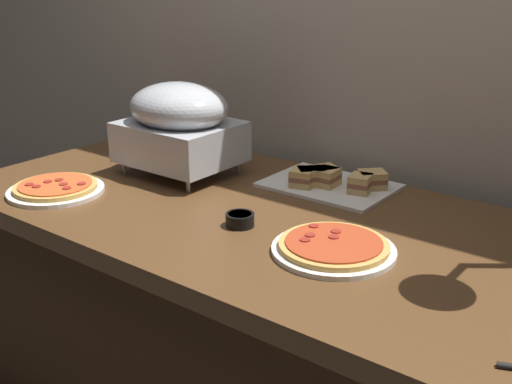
{
  "coord_description": "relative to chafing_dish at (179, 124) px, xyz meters",
  "views": [
    {
      "loc": [
        0.86,
        -1.23,
        1.37
      ],
      "look_at": [
        -0.09,
        0.0,
        0.81
      ],
      "focal_mm": 44.24,
      "sensor_mm": 36.0,
      "label": 1
    }
  ],
  "objects": [
    {
      "name": "buffet_table",
      "position": [
        0.46,
        -0.11,
        -0.53
      ],
      "size": [
        1.9,
        0.84,
        0.76
      ],
      "color": "brown",
      "rests_on": "ground_plane"
    },
    {
      "name": "sandwich_platter",
      "position": [
        0.44,
        0.16,
        -0.13
      ],
      "size": [
        0.36,
        0.26,
        0.06
      ],
      "color": "white",
      "rests_on": "buffet_table"
    },
    {
      "name": "sauce_cup_near",
      "position": [
        0.41,
        -0.22,
        -0.14
      ],
      "size": [
        0.07,
        0.07,
        0.03
      ],
      "color": "black",
      "rests_on": "buffet_table"
    },
    {
      "name": "pizza_plate_front",
      "position": [
        0.67,
        -0.21,
        -0.14
      ],
      "size": [
        0.28,
        0.28,
        0.03
      ],
      "color": "white",
      "rests_on": "buffet_table"
    },
    {
      "name": "back_wall",
      "position": [
        0.46,
        0.39,
        0.28
      ],
      "size": [
        4.4,
        0.04,
        2.4
      ],
      "primitive_type": "cube",
      "color": "#B7A893",
      "rests_on": "ground_plane"
    },
    {
      "name": "chafing_dish",
      "position": [
        0.0,
        0.0,
        0.0
      ],
      "size": [
        0.34,
        0.28,
        0.28
      ],
      "color": "#B7BABF",
      "rests_on": "buffet_table"
    },
    {
      "name": "pizza_plate_center",
      "position": [
        -0.16,
        -0.35,
        -0.14
      ],
      "size": [
        0.27,
        0.27,
        0.03
      ],
      "color": "white",
      "rests_on": "buffet_table"
    }
  ]
}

